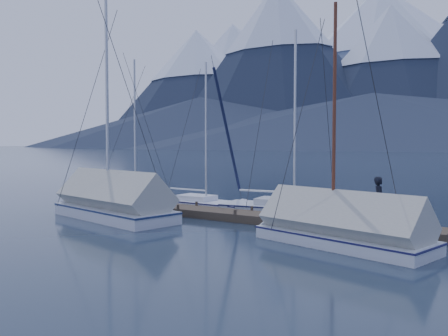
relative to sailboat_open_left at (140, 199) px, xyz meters
The scene contains 9 objects.
ground 8.50m from the sailboat_open_left, 31.47° to the right, with size 1000.00×1000.00×0.00m, color black.
dock 7.65m from the sailboat_open_left, 18.58° to the right, with size 18.00×1.50×0.54m.
mooring_posts 7.18m from the sailboat_open_left, 19.85° to the right, with size 15.12×1.52×0.35m.
sailboat_open_left is the anchor object (origin of this frame).
sailboat_open_mid 5.27m from the sailboat_open_left, ahead, with size 6.12×2.60×8.01m.
sailboat_open_right 9.94m from the sailboat_open_left, ahead, with size 7.13×3.09×9.18m.
sailboat_covered_near 13.88m from the sailboat_open_left, 20.85° to the right, with size 6.91×3.56×8.60m.
sailboat_covered_far 5.75m from the sailboat_open_left, 61.46° to the right, with size 7.86×3.78×10.60m.
person 13.98m from the sailboat_open_left, ahead, with size 0.62×0.41×1.71m, color black.
Camera 1 is at (11.17, -15.25, 3.28)m, focal length 38.00 mm.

